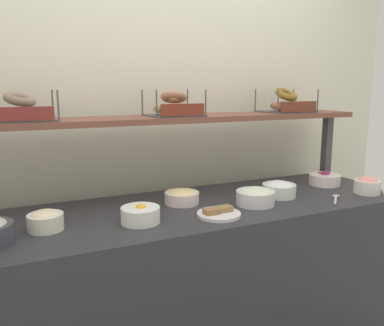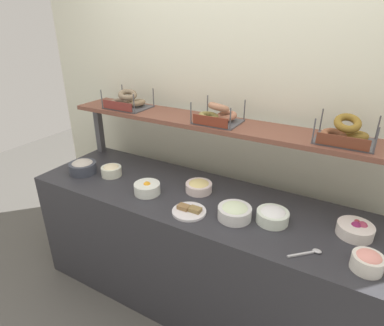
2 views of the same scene
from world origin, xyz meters
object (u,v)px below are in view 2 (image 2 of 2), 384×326
at_px(bowl_egg_salad, 199,186).
at_px(bowl_lox_spread, 368,261).
at_px(bagel_basket_cinnamon_raisin, 345,134).
at_px(bowl_tuna_salad, 83,167).
at_px(serving_spoon_near_plate, 310,252).
at_px(bowl_potato_salad, 111,170).
at_px(bagel_basket_everything, 218,115).
at_px(bowl_fruit_salad, 147,188).
at_px(bowl_cream_cheese, 273,215).
at_px(bowl_beet_salad, 356,229).
at_px(serving_plate_white, 189,211).
at_px(bagel_basket_poppy, 128,102).
at_px(bowl_scallion_spread, 235,212).

distance_m(bowl_egg_salad, bowl_lox_spread, 1.04).
xyz_separation_m(bowl_egg_salad, bagel_basket_cinnamon_raisin, (0.79, 0.20, 0.44)).
bearing_deg(bowl_tuna_salad, serving_spoon_near_plate, -3.34).
height_order(bowl_potato_salad, bagel_basket_everything, bagel_basket_everything).
bearing_deg(bowl_tuna_salad, bowl_fruit_salad, -1.18).
height_order(bowl_cream_cheese, bagel_basket_cinnamon_raisin, bagel_basket_cinnamon_raisin).
height_order(serving_spoon_near_plate, bagel_basket_everything, bagel_basket_everything).
distance_m(bowl_beet_salad, serving_plate_white, 0.90).
relative_size(bagel_basket_poppy, bagel_basket_everything, 1.12).
xyz_separation_m(bowl_potato_salad, bowl_lox_spread, (1.67, -0.15, 0.00)).
relative_size(bowl_lox_spread, bagel_basket_cinnamon_raisin, 0.46).
xyz_separation_m(bowl_cream_cheese, bagel_basket_everything, (-0.50, 0.29, 0.44)).
xyz_separation_m(serving_spoon_near_plate, bagel_basket_cinnamon_raisin, (0.02, 0.48, 0.47)).
distance_m(bowl_potato_salad, bagel_basket_everything, 0.87).
xyz_separation_m(bowl_lox_spread, bagel_basket_cinnamon_raisin, (-0.22, 0.46, 0.43)).
relative_size(serving_plate_white, serving_spoon_near_plate, 1.43).
height_order(bowl_fruit_salad, bowl_lox_spread, bowl_lox_spread).
relative_size(bowl_beet_salad, bowl_scallion_spread, 0.96).
distance_m(bowl_cream_cheese, bowl_tuna_salad, 1.41).
bearing_deg(bowl_lox_spread, bowl_cream_cheese, 162.36).
bearing_deg(bowl_tuna_salad, bagel_basket_everything, 21.73).
bearing_deg(bowl_scallion_spread, bowl_lox_spread, -6.97).
bearing_deg(bagel_basket_poppy, serving_plate_white, -29.21).
relative_size(bowl_egg_salad, bowl_lox_spread, 1.25).
bearing_deg(bowl_cream_cheese, bowl_tuna_salad, -176.96).
xyz_separation_m(bowl_potato_salad, bowl_scallion_spread, (0.99, -0.06, 0.00)).
xyz_separation_m(bowl_beet_salad, bowl_egg_salad, (-0.94, 0.00, 0.00)).
bearing_deg(bowl_potato_salad, bagel_basket_cinnamon_raisin, 12.13).
bearing_deg(bowl_beet_salad, bagel_basket_poppy, 173.37).
height_order(bowl_fruit_salad, bagel_basket_cinnamon_raisin, bagel_basket_cinnamon_raisin).
height_order(bowl_cream_cheese, bagel_basket_poppy, bagel_basket_poppy).
height_order(bowl_beet_salad, serving_plate_white, bowl_beet_salad).
relative_size(bowl_fruit_salad, serving_plate_white, 0.84).
relative_size(serving_spoon_near_plate, bagel_basket_cinnamon_raisin, 0.47).
bearing_deg(bowl_cream_cheese, bagel_basket_everything, 149.75).
height_order(bowl_scallion_spread, bagel_basket_poppy, bagel_basket_poppy).
height_order(bowl_egg_salad, serving_spoon_near_plate, bowl_egg_salad).
bearing_deg(serving_plate_white, bowl_fruit_salad, 169.93).
distance_m(bowl_potato_salad, serving_plate_white, 0.75).
bearing_deg(bagel_basket_poppy, serving_spoon_near_plate, -17.35).
bearing_deg(bowl_potato_salad, bowl_scallion_spread, -3.64).
xyz_separation_m(bowl_cream_cheese, bagel_basket_poppy, (-1.25, 0.29, 0.43)).
bearing_deg(bowl_lox_spread, bagel_basket_everything, 155.67).
bearing_deg(bowl_fruit_salad, bowl_cream_cheese, 6.17).
bearing_deg(bowl_lox_spread, bowl_potato_salad, 174.99).
height_order(serving_spoon_near_plate, bagel_basket_poppy, bagel_basket_poppy).
height_order(bowl_cream_cheese, bowl_tuna_salad, bowl_tuna_salad).
height_order(bowl_cream_cheese, bowl_fruit_salad, bowl_cream_cheese).
bearing_deg(serving_plate_white, bagel_basket_everything, 95.51).
height_order(bowl_beet_salad, bowl_tuna_salad, bowl_tuna_salad).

